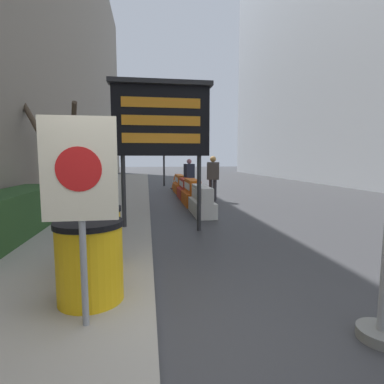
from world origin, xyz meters
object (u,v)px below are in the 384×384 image
at_px(message_board, 161,121).
at_px(jersey_barrier_orange_near, 180,185).
at_px(jersey_barrier_orange_far, 192,194).
at_px(jersey_barrier_red_striped, 186,190).
at_px(traffic_cone_near, 175,182).
at_px(jersey_barrier_white, 202,202).
at_px(pedestrian_passerby, 189,174).
at_px(barrel_drum_middle, 95,238).
at_px(warning_sign, 80,183).
at_px(pedestrian_worker, 213,175).
at_px(barrel_drum_foreground, 90,261).
at_px(traffic_light_near_curb, 164,140).

xyz_separation_m(message_board, jersey_barrier_orange_near, (1.31, 8.11, -2.16)).
height_order(jersey_barrier_orange_far, jersey_barrier_red_striped, jersey_barrier_orange_far).
height_order(message_board, traffic_cone_near, message_board).
bearing_deg(jersey_barrier_orange_far, jersey_barrier_white, -90.00).
height_order(jersey_barrier_red_striped, pedestrian_passerby, pedestrian_passerby).
relative_size(barrel_drum_middle, jersey_barrier_orange_far, 0.54).
relative_size(warning_sign, pedestrian_worker, 1.07).
height_order(barrel_drum_foreground, jersey_barrier_red_striped, barrel_drum_foreground).
relative_size(barrel_drum_foreground, barrel_drum_middle, 1.00).
xyz_separation_m(message_board, jersey_barrier_red_striped, (1.31, 5.85, -2.17)).
bearing_deg(traffic_cone_near, warning_sign, -98.61).
bearing_deg(pedestrian_passerby, message_board, -128.72).
bearing_deg(pedestrian_passerby, pedestrian_worker, -96.33).
bearing_deg(warning_sign, jersey_barrier_orange_near, 79.66).
relative_size(traffic_cone_near, traffic_light_near_curb, 0.20).
bearing_deg(message_board, traffic_light_near_curb, 86.50).
bearing_deg(pedestrian_passerby, jersey_barrier_white, -118.86).
bearing_deg(message_board, traffic_cone_near, 83.11).
bearing_deg(message_board, barrel_drum_foreground, -105.09).
height_order(message_board, jersey_barrier_red_striped, message_board).
height_order(warning_sign, pedestrian_passerby, warning_sign).
bearing_deg(pedestrian_passerby, traffic_light_near_curb, 74.28).
bearing_deg(jersey_barrier_orange_far, traffic_light_near_curb, 94.31).
distance_m(message_board, jersey_barrier_orange_far, 4.68).
relative_size(jersey_barrier_white, traffic_light_near_curb, 0.47).
height_order(message_board, pedestrian_worker, message_board).
height_order(traffic_cone_near, pedestrian_passerby, pedestrian_passerby).
distance_m(jersey_barrier_orange_far, traffic_light_near_curb, 8.18).
relative_size(barrel_drum_middle, message_board, 0.26).
height_order(barrel_drum_foreground, traffic_light_near_curb, traffic_light_near_curb).
bearing_deg(traffic_light_near_curb, jersey_barrier_red_striped, -84.31).
bearing_deg(barrel_drum_middle, traffic_cone_near, 79.76).
xyz_separation_m(message_board, traffic_light_near_curb, (0.72, 11.75, 0.30)).
relative_size(warning_sign, jersey_barrier_white, 1.04).
distance_m(barrel_drum_foreground, jersey_barrier_orange_far, 7.89).
xyz_separation_m(traffic_cone_near, traffic_light_near_curb, (-0.48, 1.83, 2.45)).
relative_size(barrel_drum_middle, jersey_barrier_orange_near, 0.48).
relative_size(barrel_drum_foreground, jersey_barrier_orange_near, 0.48).
distance_m(jersey_barrier_white, jersey_barrier_orange_near, 6.08).
distance_m(barrel_drum_middle, jersey_barrier_orange_near, 11.01).
xyz_separation_m(barrel_drum_middle, jersey_barrier_white, (2.38, 4.67, -0.21)).
bearing_deg(message_board, jersey_barrier_orange_near, 80.85).
bearing_deg(warning_sign, message_board, 77.33).
bearing_deg(jersey_barrier_white, traffic_cone_near, 90.78).
bearing_deg(barrel_drum_middle, jersey_barrier_red_striped, 74.38).
relative_size(jersey_barrier_white, pedestrian_passerby, 1.09).
distance_m(barrel_drum_foreground, message_board, 4.20).
bearing_deg(jersey_barrier_white, message_board, -122.83).
relative_size(barrel_drum_foreground, warning_sign, 0.46).
relative_size(barrel_drum_middle, pedestrian_passerby, 0.53).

